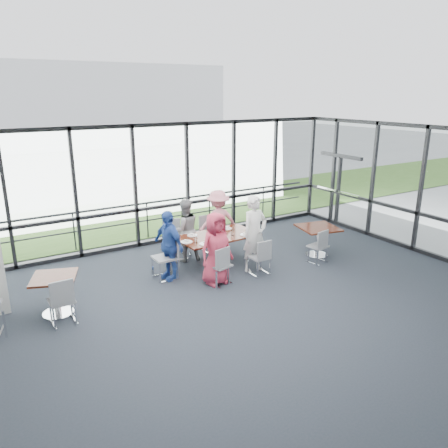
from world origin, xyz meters
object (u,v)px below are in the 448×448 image
diner_near_right (255,234)px  chair_main_nl (220,265)px  main_table (217,240)px  chair_main_end (165,258)px  diner_end (168,245)px  diner_near_left (216,249)px  diner_far_right (218,221)px  side_table_left (55,283)px  chair_main_nr (259,257)px  chair_spare_la (61,301)px  side_table_right (318,231)px  chair_main_fl (177,240)px  chair_main_fr (211,234)px  chair_spare_r (318,246)px  diner_far_left (185,230)px

diner_near_right → chair_main_nl: 1.17m
main_table → chair_main_end: chair_main_end is taller
diner_near_right → chair_main_end: (-1.93, 0.64, -0.40)m
chair_main_nl → diner_end: bearing=121.6°
diner_near_left → diner_far_right: 1.94m
side_table_left → chair_main_nr: size_ratio=1.21×
side_table_left → chair_spare_la: size_ratio=1.14×
side_table_right → chair_main_nr: chair_main_nr is taller
chair_spare_la → chair_main_nl: bearing=-2.1°
diner_near_right → diner_far_right: size_ratio=1.09×
chair_main_fl → chair_main_fr: bearing=-166.9°
side_table_right → chair_main_end: (-3.83, 0.68, -0.16)m
chair_main_end → chair_spare_r: 3.67m
diner_near_left → chair_spare_r: bearing=-11.2°
main_table → chair_main_end: 1.37m
chair_main_fr → side_table_right: bearing=144.9°
diner_end → chair_spare_r: (3.44, -1.00, -0.36)m
chair_main_nr → chair_main_fl: chair_main_fl is taller
diner_far_right → chair_spare_r: bearing=138.4°
side_table_left → chair_spare_la: bearing=-87.3°
side_table_right → main_table: bearing=163.2°
chair_main_fl → chair_main_fr: chair_main_fl is taller
chair_spare_r → side_table_left: bearing=163.8°
chair_main_fl → chair_main_end: (-0.77, -1.00, 0.02)m
diner_end → chair_spare_r: diner_end is taller
diner_end → chair_main_nl: 1.21m
chair_main_nr → chair_main_fl: size_ratio=0.87×
diner_near_left → diner_far_left: (0.04, 1.55, -0.02)m
diner_near_left → chair_spare_la: (-3.18, -0.04, -0.36)m
main_table → side_table_right: (2.46, -0.74, 0.02)m
main_table → chair_main_nl: size_ratio=2.26×
side_table_right → chair_main_fr: 2.71m
diner_near_right → chair_main_fr: 1.73m
diner_near_right → chair_spare_r: diner_near_right is taller
side_table_left → chair_main_nr: chair_main_nr is taller
chair_main_nl → main_table: bearing=49.8°
side_table_right → diner_far_left: diner_far_left is taller
diner_end → chair_main_fr: 1.99m
side_table_left → diner_end: diner_end is taller
side_table_left → chair_spare_la: (0.02, -0.39, -0.19)m
diner_far_left → chair_main_nr: (1.03, -1.64, -0.36)m
chair_main_nr → chair_main_fl: (-1.13, 1.89, 0.06)m
diner_end → chair_main_nr: bearing=51.4°
side_table_left → chair_spare_r: chair_spare_r is taller
diner_near_left → diner_far_left: size_ratio=1.03×
side_table_right → chair_main_nr: (-1.93, -0.20, -0.23)m
main_table → chair_spare_la: 3.83m
diner_far_left → chair_main_fl: size_ratio=1.65×
chair_main_nl → chair_main_nr: (1.02, -0.02, -0.02)m
diner_near_right → diner_far_left: diner_near_right is taller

